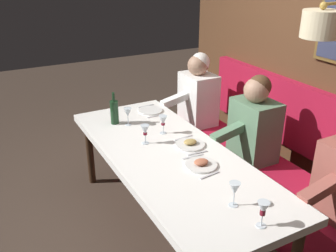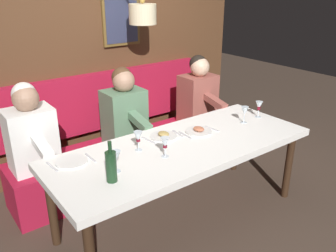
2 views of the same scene
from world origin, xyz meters
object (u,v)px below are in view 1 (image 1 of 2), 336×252
object	(u,v)px
diner_middle	(198,92)
wine_glass_2	(263,209)
wine_glass_0	(128,113)
wine_glass_1	(235,189)
wine_glass_3	(163,121)
wine_bottle	(114,112)
wine_glass_4	(145,131)
diner_near	(254,122)
dining_table	(170,161)

from	to	relation	value
diner_middle	wine_glass_2	size ratio (longest dim) A/B	4.82
diner_middle	wine_glass_0	bearing A→B (deg)	-161.87
diner_middle	wine_glass_1	size ratio (longest dim) A/B	4.82
wine_glass_2	wine_glass_0	bearing A→B (deg)	93.98
wine_glass_3	wine_bottle	bearing A→B (deg)	126.21
wine_glass_1	wine_glass_4	world-z (taller)	same
diner_near	wine_glass_0	bearing A→B (deg)	146.72
wine_glass_0	wine_glass_3	world-z (taller)	same
diner_near	wine_glass_4	size ratio (longest dim) A/B	4.82
wine_glass_2	diner_near	bearing A→B (deg)	51.85
wine_glass_2	wine_glass_3	distance (m)	1.38
dining_table	wine_glass_1	distance (m)	0.80
dining_table	wine_bottle	bearing A→B (deg)	102.19
diner_near	wine_glass_0	world-z (taller)	diner_near
wine_glass_0	wine_glass_4	bearing A→B (deg)	-92.92
diner_near	wine_glass_2	bearing A→B (deg)	-128.15
wine_glass_1	wine_glass_2	xyz separation A→B (m)	(0.02, -0.23, -0.00)
wine_glass_3	wine_bottle	xyz separation A→B (m)	(-0.29, 0.40, 0.00)
wine_glass_1	diner_near	bearing A→B (deg)	44.11
wine_glass_1	wine_glass_4	distance (m)	1.04
wine_glass_4	wine_glass_2	bearing A→B (deg)	-83.76
wine_glass_2	wine_bottle	bearing A→B (deg)	96.83
wine_glass_2	wine_bottle	world-z (taller)	wine_bottle
dining_table	wine_glass_2	world-z (taller)	wine_glass_2
dining_table	wine_glass_1	xyz separation A→B (m)	(0.03, -0.78, 0.18)
diner_middle	wine_glass_4	xyz separation A→B (m)	(-0.97, -0.73, 0.04)
wine_glass_0	wine_bottle	distance (m)	0.13
wine_glass_2	wine_glass_3	xyz separation A→B (m)	(0.08, 1.37, 0.00)
diner_middle	wine_glass_3	world-z (taller)	diner_middle
diner_middle	wine_glass_0	world-z (taller)	diner_middle
wine_glass_1	wine_glass_2	distance (m)	0.23
wine_glass_2	wine_bottle	distance (m)	1.79
diner_near	wine_bottle	xyz separation A→B (m)	(-1.05, 0.71, 0.04)
wine_glass_2	wine_glass_3	bearing A→B (deg)	86.58
wine_glass_4	diner_near	bearing A→B (deg)	-11.98
diner_middle	wine_glass_2	bearing A→B (deg)	-112.66
wine_glass_3	wine_glass_0	bearing A→B (deg)	122.49
diner_middle	wine_glass_3	distance (m)	0.98
wine_glass_3	wine_glass_4	world-z (taller)	same
wine_glass_4	wine_glass_0	bearing A→B (deg)	87.08
wine_glass_2	wine_bottle	xyz separation A→B (m)	(-0.21, 1.78, 0.00)
diner_middle	wine_glass_4	bearing A→B (deg)	-143.12
wine_glass_1	wine_bottle	xyz separation A→B (m)	(-0.19, 1.54, -0.00)
diner_middle	wine_bottle	size ratio (longest dim) A/B	2.64
wine_glass_0	wine_glass_2	xyz separation A→B (m)	(0.12, -1.69, -0.00)
diner_middle	diner_near	bearing A→B (deg)	-90.00
wine_bottle	wine_glass_2	bearing A→B (deg)	-83.17
wine_glass_2	wine_glass_4	xyz separation A→B (m)	(-0.14, 1.27, 0.00)
wine_glass_2	wine_glass_4	size ratio (longest dim) A/B	1.00
wine_bottle	diner_near	bearing A→B (deg)	-34.30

